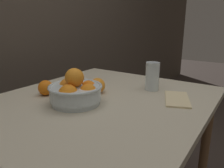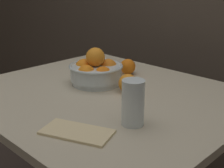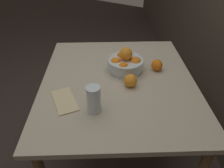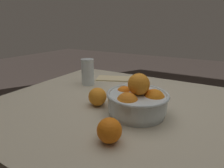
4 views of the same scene
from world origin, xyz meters
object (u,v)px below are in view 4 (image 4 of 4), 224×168
object	(u,v)px
juice_glass	(88,73)
fruit_bowl	(137,100)
orange_loose_near_bowl	(109,130)
orange_loose_front	(97,97)

from	to	relation	value
juice_glass	fruit_bowl	bearing A→B (deg)	153.43
fruit_bowl	orange_loose_near_bowl	distance (m)	0.20
fruit_bowl	orange_loose_near_bowl	world-z (taller)	fruit_bowl
fruit_bowl	orange_loose_front	bearing A→B (deg)	5.34
fruit_bowl	juice_glass	world-z (taller)	fruit_bowl
fruit_bowl	juice_glass	distance (m)	0.42
fruit_bowl	juice_glass	size ratio (longest dim) A/B	1.59
orange_loose_front	juice_glass	bearing A→B (deg)	-45.08
fruit_bowl	orange_loose_front	size ratio (longest dim) A/B	3.03
orange_loose_near_bowl	orange_loose_front	size ratio (longest dim) A/B	0.96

